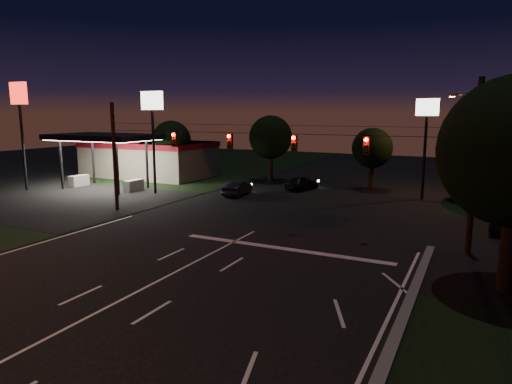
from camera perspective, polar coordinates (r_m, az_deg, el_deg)
The scene contains 17 objects.
ground at distance 17.65m, azimuth -21.81°, elevation -15.13°, with size 140.00×140.00×0.00m, color black.
cross_street_left at distance 42.32m, azimuth -23.94°, elevation -0.84°, with size 20.00×16.00×0.02m, color black.
stop_bar at distance 24.90m, azimuth 3.37°, elevation -7.05°, with size 12.00×0.50×0.01m, color silver.
utility_pole_right at distance 26.47m, azimuth 24.92°, elevation -6.96°, with size 0.30×0.30×9.00m, color black.
utility_pole_left at distance 35.89m, azimuth -16.93°, elevation -2.21°, with size 0.28×0.28×8.00m, color black.
signal_span at distance 28.26m, azimuth 0.61°, elevation 6.34°, with size 24.00×0.40×1.56m.
gas_station at distance 53.43m, azimuth -13.54°, elevation 4.39°, with size 14.20×16.10×5.25m.
pole_sign_left_near at distance 41.73m, azimuth -12.82°, elevation 9.27°, with size 2.20×0.30×9.10m.
pole_sign_left_far at distance 47.66m, azimuth -27.43°, elevation 9.23°, with size 2.00×0.30×10.00m.
pole_sign_right at distance 40.69m, azimuth 20.52°, elevation 7.85°, with size 1.80×0.30×8.40m.
street_light_right_far at distance 42.52m, azimuth 25.09°, elevation 6.26°, with size 2.20×0.35×9.00m.
tree_far_a at distance 50.67m, azimuth -10.42°, elevation 6.34°, with size 4.20×4.20×6.42m.
tree_far_b at distance 49.02m, azimuth 1.92°, elevation 6.80°, with size 4.60×4.60×6.98m.
tree_far_c at distance 44.65m, azimuth 14.37°, elevation 5.28°, with size 3.80×3.80×5.86m.
tree_far_d at distance 41.66m, azimuth 26.09°, elevation 5.55°, with size 4.80×4.80×7.30m.
car_oncoming_a at distance 43.50m, azimuth 5.74°, elevation 1.14°, with size 1.59×3.94×1.34m, color black.
car_oncoming_b at distance 40.57m, azimuth -2.34°, elevation 0.54°, with size 1.41×4.04×1.33m, color black.
Camera 1 is at (12.23, -10.46, 7.26)m, focal length 32.00 mm.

